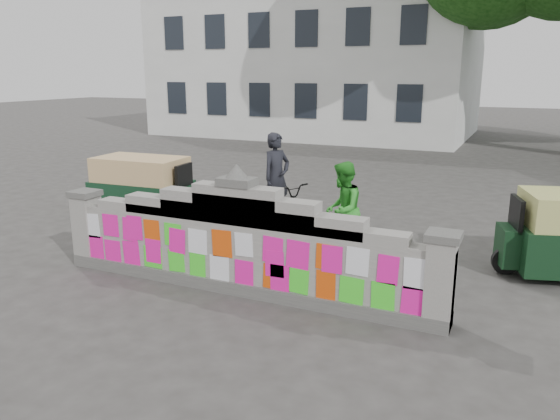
{
  "coord_description": "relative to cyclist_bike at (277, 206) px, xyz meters",
  "views": [
    {
      "loc": [
        3.91,
        -6.95,
        3.33
      ],
      "look_at": [
        0.25,
        1.0,
        1.1
      ],
      "focal_mm": 35.0,
      "sensor_mm": 36.0,
      "label": 1
    }
  ],
  "objects": [
    {
      "name": "cyclist_rider",
      "position": [
        -0.0,
        0.0,
        0.38
      ],
      "size": [
        0.68,
        0.8,
        1.86
      ],
      "primitive_type": "imported",
      "rotation": [
        0.0,
        0.0,
        1.16
      ],
      "color": "black",
      "rests_on": "ground"
    },
    {
      "name": "parapet_wall",
      "position": [
        0.86,
        -3.24,
        0.2
      ],
      "size": [
        6.48,
        0.44,
        2.01
      ],
      "color": "#4C4C49",
      "rests_on": "ground"
    },
    {
      "name": "rickshaw_left",
      "position": [
        -3.26,
        -0.28,
        0.19
      ],
      "size": [
        2.61,
        1.32,
        1.42
      ],
      "rotation": [
        0.0,
        0.0,
        0.06
      ],
      "color": "#11331D",
      "rests_on": "ground"
    },
    {
      "name": "building",
      "position": [
        -6.14,
        18.75,
        3.47
      ],
      "size": [
        16.0,
        10.0,
        8.9
      ],
      "color": "silver",
      "rests_on": "ground"
    },
    {
      "name": "cyclist_bike",
      "position": [
        0.0,
        0.0,
        0.0
      ],
      "size": [
        2.2,
        1.5,
        1.1
      ],
      "primitive_type": "imported",
      "rotation": [
        0.0,
        0.0,
        1.16
      ],
      "color": "black",
      "rests_on": "ground"
    },
    {
      "name": "pedestrian",
      "position": [
        1.77,
        -0.93,
        0.33
      ],
      "size": [
        0.76,
        0.93,
        1.76
      ],
      "primitive_type": "imported",
      "rotation": [
        0.0,
        0.0,
        -1.45
      ],
      "color": "green",
      "rests_on": "ground"
    },
    {
      "name": "ground",
      "position": [
        0.86,
        -3.23,
        -0.55
      ],
      "size": [
        100.0,
        100.0,
        0.0
      ],
      "primitive_type": "plane",
      "color": "#383533",
      "rests_on": "ground"
    }
  ]
}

